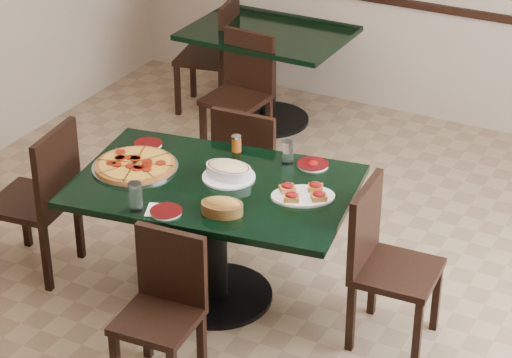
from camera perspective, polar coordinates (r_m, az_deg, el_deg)
The scene contains 20 objects.
floor at distance 5.87m, azimuth -0.15°, elevation -6.18°, with size 5.50×5.50×0.00m, color #81694A.
main_table at distance 5.48m, azimuth -2.36°, elevation -1.90°, with size 1.63×1.18×0.75m.
back_table at distance 7.66m, azimuth 0.68°, elevation 6.89°, with size 1.19×0.87×0.75m.
chair_far at distance 6.14m, azimuth -0.31°, elevation 0.84°, with size 0.43×0.43×0.88m.
chair_near at distance 4.99m, azimuth -5.28°, elevation -7.02°, with size 0.41×0.41×0.81m.
chair_right at distance 5.25m, azimuth 7.25°, elevation -4.42°, with size 0.44×0.44×0.90m.
chair_left at distance 5.88m, azimuth -12.09°, elevation -0.79°, with size 0.49×0.49×0.94m.
back_chair_near at distance 7.25m, azimuth -0.81°, elevation 5.31°, with size 0.43×0.43×0.88m.
back_chair_left at distance 7.88m, azimuth -2.28°, elevation 7.41°, with size 0.50×0.50×0.91m.
pepperoni_pizza at distance 5.57m, azimuth -6.93°, elevation 0.79°, with size 0.48×0.48×0.04m.
lasagna_casserole at distance 5.42m, azimuth -1.57°, elevation 0.49°, with size 0.29×0.29×0.09m.
bread_basket at distance 5.09m, azimuth -1.95°, elevation -1.58°, with size 0.25×0.20×0.09m.
bruschetta_platter at distance 5.24m, azimuth 2.71°, elevation -0.84°, with size 0.41×0.37×0.05m.
side_plate_near at distance 5.12m, azimuth -5.16°, elevation -1.86°, with size 0.17×0.17×0.02m.
side_plate_far_r at distance 5.57m, azimuth 3.27°, elevation 0.84°, with size 0.18×0.18×0.03m.
side_plate_far_l at distance 5.82m, azimuth -6.18°, elevation 2.01°, with size 0.16×0.16×0.02m.
napkin_setting at distance 5.15m, azimuth -5.50°, elevation -1.78°, with size 0.18×0.18×0.01m.
water_glass_a at distance 5.56m, azimuth 1.83°, elevation 1.53°, with size 0.06×0.06×0.14m, color white.
water_glass_b at distance 5.13m, azimuth -6.91°, elevation -1.01°, with size 0.07×0.07×0.15m, color white.
pepper_shaker at distance 5.70m, azimuth -1.12°, elevation 2.06°, with size 0.06×0.06×0.10m.
Camera 1 is at (2.28, -4.26, 3.33)m, focal length 70.00 mm.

